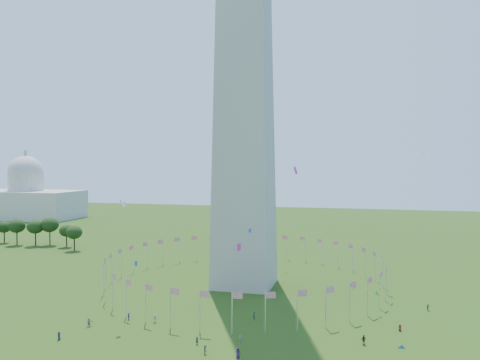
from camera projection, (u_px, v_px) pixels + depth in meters
The scene contains 6 objects.
ground at pixel (183, 351), 89.34m from camera, with size 600.00×600.00×0.00m, color #24410F.
flag_ring at pixel (245, 270), 137.60m from camera, with size 80.24×80.24×9.00m.
capitol_building at pixel (26, 183), 307.26m from camera, with size 70.00×35.00×46.00m, color beige, non-canonical shape.
crowd at pixel (241, 354), 85.72m from camera, with size 98.54×75.94×1.99m.
kites_aloft at pixel (290, 228), 109.54m from camera, with size 105.13×67.56×41.82m.
tree_line_west at pixel (27, 233), 203.61m from camera, with size 55.66×15.89×12.57m.
Camera 1 is at (32.41, -82.70, 35.81)m, focal length 35.00 mm.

